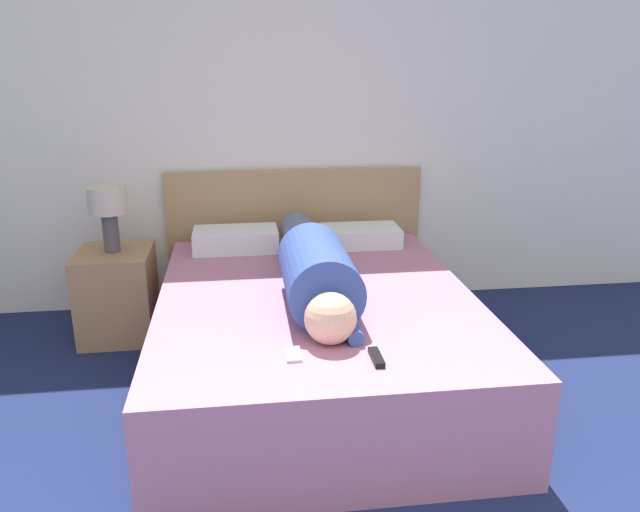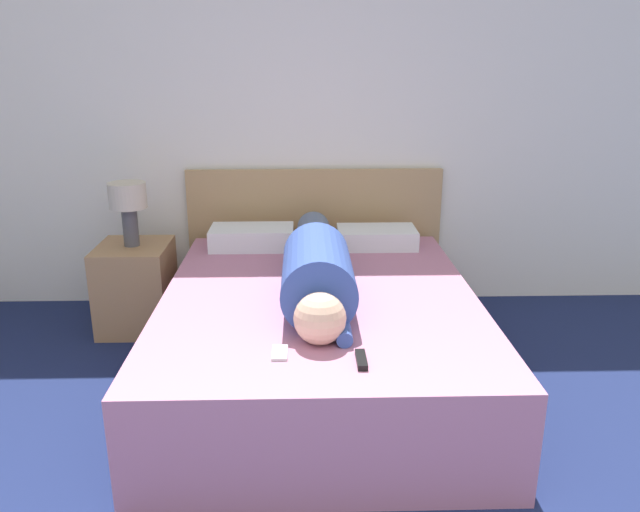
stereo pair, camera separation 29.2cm
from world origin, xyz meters
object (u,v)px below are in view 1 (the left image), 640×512
(bed, at_px, (316,337))
(nightstand, at_px, (117,294))
(pillow_near_headboard, at_px, (236,239))
(tv_remote, at_px, (376,357))
(cell_phone, at_px, (293,354))
(pillow_second, at_px, (360,236))
(table_lamp, at_px, (108,207))
(person_lying, at_px, (314,268))

(bed, relative_size, nightstand, 3.81)
(nightstand, relative_size, pillow_near_headboard, 1.04)
(tv_remote, relative_size, cell_phone, 1.15)
(pillow_near_headboard, height_order, cell_phone, pillow_near_headboard)
(nightstand, distance_m, cell_phone, 1.71)
(pillow_near_headboard, relative_size, tv_remote, 3.49)
(bed, bearing_deg, nightstand, 147.80)
(pillow_second, bearing_deg, pillow_near_headboard, 180.00)
(bed, height_order, tv_remote, tv_remote)
(table_lamp, distance_m, pillow_second, 1.55)
(pillow_near_headboard, distance_m, cell_phone, 1.52)
(nightstand, height_order, pillow_second, pillow_second)
(pillow_second, xyz_separation_m, tv_remote, (-0.24, -1.59, -0.05))
(nightstand, height_order, cell_phone, nightstand)
(table_lamp, bearing_deg, pillow_near_headboard, 8.25)
(pillow_near_headboard, relative_size, pillow_second, 1.05)
(table_lamp, xyz_separation_m, pillow_second, (1.52, 0.11, -0.26))
(pillow_second, distance_m, tv_remote, 1.60)
(bed, distance_m, cell_phone, 0.75)
(table_lamp, height_order, cell_phone, table_lamp)
(tv_remote, xyz_separation_m, cell_phone, (-0.33, 0.08, -0.01))
(bed, bearing_deg, pillow_second, 64.57)
(nightstand, bearing_deg, cell_phone, -55.70)
(person_lying, bearing_deg, cell_phone, -104.42)
(table_lamp, relative_size, pillow_near_headboard, 0.75)
(table_lamp, relative_size, person_lying, 0.24)
(bed, bearing_deg, person_lying, -110.57)
(bed, xyz_separation_m, person_lying, (-0.01, -0.03, 0.39))
(table_lamp, distance_m, person_lying, 1.36)
(person_lying, bearing_deg, pillow_near_headboard, 114.76)
(person_lying, relative_size, pillow_second, 3.24)
(person_lying, bearing_deg, bed, 69.43)
(table_lamp, xyz_separation_m, cell_phone, (0.95, -1.40, -0.32))
(person_lying, xyz_separation_m, pillow_near_headboard, (-0.39, 0.85, -0.08))
(cell_phone, bearing_deg, pillow_near_headboard, 98.49)
(table_lamp, relative_size, cell_phone, 3.01)
(pillow_second, bearing_deg, person_lying, -115.26)
(person_lying, relative_size, tv_remote, 10.74)
(nightstand, distance_m, pillow_second, 1.55)
(bed, height_order, pillow_near_headboard, pillow_near_headboard)
(tv_remote, bearing_deg, bed, 100.85)
(table_lamp, bearing_deg, tv_remote, -49.15)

